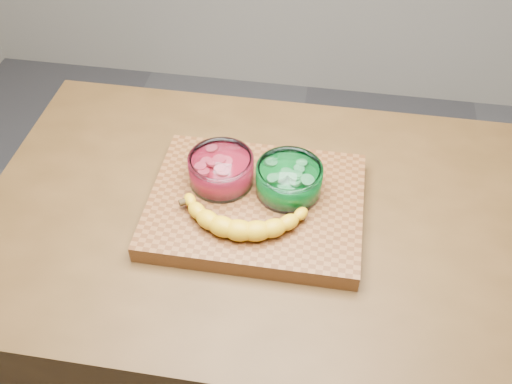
# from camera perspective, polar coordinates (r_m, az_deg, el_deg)

# --- Properties ---
(counter) EXTENTS (1.20, 0.80, 0.90)m
(counter) POSITION_cam_1_polar(r_m,az_deg,el_deg) (1.60, 0.00, -12.86)
(counter) COLOR #4D3317
(counter) RESTS_ON ground
(cutting_board) EXTENTS (0.45, 0.35, 0.04)m
(cutting_board) POSITION_cam_1_polar(r_m,az_deg,el_deg) (1.22, 0.00, -1.31)
(cutting_board) COLOR brown
(cutting_board) RESTS_ON counter
(bowl_red) EXTENTS (0.14, 0.14, 0.07)m
(bowl_red) POSITION_cam_1_polar(r_m,az_deg,el_deg) (1.22, -3.50, 2.23)
(bowl_red) COLOR white
(bowl_red) RESTS_ON cutting_board
(bowl_green) EXTENTS (0.14, 0.14, 0.07)m
(bowl_green) POSITION_cam_1_polar(r_m,az_deg,el_deg) (1.20, 3.31, 1.24)
(bowl_green) COLOR white
(bowl_green) RESTS_ON cutting_board
(banana) EXTENTS (0.30, 0.13, 0.04)m
(banana) POSITION_cam_1_polar(r_m,az_deg,el_deg) (1.14, -1.41, -2.65)
(banana) COLOR gold
(banana) RESTS_ON cutting_board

